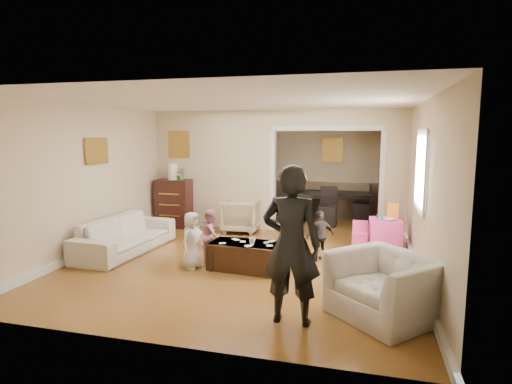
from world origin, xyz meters
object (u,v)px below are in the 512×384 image
(armchair_back, at_px, (241,216))
(child_kneel_b, at_px, (211,235))
(coffee_cup, at_px, (252,241))
(sofa, at_px, (126,235))
(child_toddler, at_px, (320,236))
(dresser, at_px, (174,203))
(coffee_table, at_px, (247,256))
(play_table, at_px, (385,234))
(table_lamp, at_px, (173,172))
(cyan_cup, at_px, (380,218))
(dining_table, at_px, (330,206))
(adult_person, at_px, (291,245))
(armchair_front, at_px, (385,287))
(child_kneel_a, at_px, (192,240))

(armchair_back, relative_size, child_kneel_b, 0.88)
(coffee_cup, bearing_deg, sofa, 169.97)
(armchair_back, height_order, coffee_cup, armchair_back)
(coffee_cup, distance_m, child_toddler, 1.24)
(dresser, bearing_deg, armchair_back, -3.61)
(coffee_table, distance_m, play_table, 2.79)
(sofa, bearing_deg, armchair_back, -34.43)
(table_lamp, xyz_separation_m, coffee_table, (2.44, -2.50, -1.04))
(cyan_cup, bearing_deg, sofa, -162.68)
(dining_table, relative_size, child_kneel_b, 2.26)
(coffee_table, relative_size, play_table, 2.00)
(adult_person, height_order, child_toddler, adult_person)
(cyan_cup, bearing_deg, child_kneel_b, -151.95)
(play_table, relative_size, dining_table, 0.29)
(dresser, height_order, play_table, dresser)
(child_toddler, bearing_deg, armchair_back, -75.18)
(sofa, distance_m, dining_table, 4.98)
(sofa, relative_size, dresser, 1.98)
(adult_person, xyz_separation_m, child_toddler, (0.06, 2.40, -0.47))
(armchair_back, xyz_separation_m, dining_table, (1.76, 1.72, -0.00))
(coffee_cup, distance_m, dining_table, 4.25)
(coffee_cup, xyz_separation_m, play_table, (2.03, 1.85, -0.20))
(sofa, relative_size, child_toddler, 2.50)
(play_table, bearing_deg, adult_person, -108.32)
(armchair_front, bearing_deg, armchair_back, 171.38)
(armchair_back, relative_size, coffee_table, 0.67)
(armchair_back, xyz_separation_m, child_toddler, (1.87, -1.65, 0.08))
(dining_table, distance_m, adult_person, 5.80)
(sofa, bearing_deg, coffee_table, -96.30)
(child_kneel_a, bearing_deg, table_lamp, 47.16)
(armchair_back, bearing_deg, play_table, 165.12)
(coffee_cup, relative_size, adult_person, 0.06)
(dresser, bearing_deg, sofa, -87.78)
(child_kneel_b, bearing_deg, armchair_front, -133.54)
(cyan_cup, bearing_deg, play_table, 26.57)
(coffee_cup, height_order, adult_person, adult_person)
(child_kneel_a, xyz_separation_m, child_kneel_b, (0.15, 0.45, -0.02))
(sofa, relative_size, armchair_front, 1.89)
(table_lamp, distance_m, dining_table, 3.85)
(table_lamp, relative_size, cyan_cup, 4.50)
(armchair_front, relative_size, coffee_table, 0.99)
(coffee_cup, height_order, dining_table, dining_table)
(sofa, distance_m, child_kneel_a, 1.61)
(play_table, bearing_deg, table_lamp, 171.36)
(armchair_front, relative_size, child_kneel_a, 1.25)
(table_lamp, bearing_deg, armchair_front, -40.06)
(armchair_back, distance_m, dresser, 1.63)
(child_kneel_a, bearing_deg, armchair_back, 15.54)
(child_kneel_b, bearing_deg, child_kneel_a, 147.71)
(table_lamp, bearing_deg, adult_person, -50.43)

